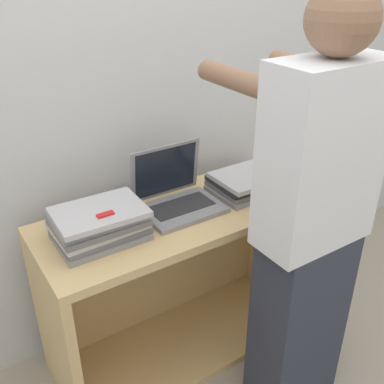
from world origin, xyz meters
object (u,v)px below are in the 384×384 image
Objects in this scene: laptop_stack_left at (99,224)px; person at (309,231)px; laptop_stack_right at (249,181)px; laptop_open at (177,196)px.

person is at bearing -37.45° from laptop_stack_left.
laptop_stack_left is 0.74m from person.
laptop_stack_right is 0.21× the size of person.
laptop_open is 0.35m from laptop_stack_left.
laptop_open reaches higher than laptop_stack_left.
person reaches higher than laptop_stack_right.
laptop_open reaches higher than laptop_stack_right.
laptop_stack_right is (0.70, -0.00, -0.02)m from laptop_stack_left.
laptop_open is at bearing 115.90° from person.
laptop_stack_right is 0.46m from person.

